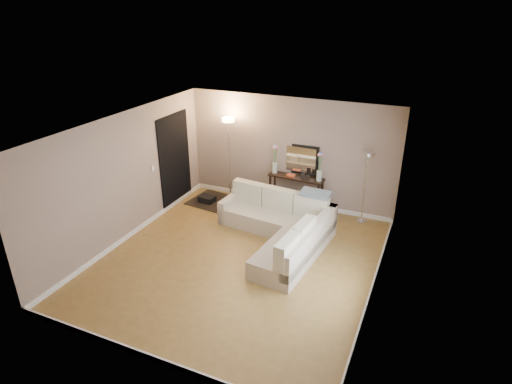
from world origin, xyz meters
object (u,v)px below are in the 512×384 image
at_px(console_table, 293,190).
at_px(floor_lamp_lit, 229,143).
at_px(sectional_sofa, 282,227).
at_px(floor_lamp_unlit, 367,174).

relative_size(console_table, floor_lamp_lit, 0.64).
xyz_separation_m(console_table, floor_lamp_lit, (-1.59, -0.13, 1.00)).
bearing_deg(sectional_sofa, floor_lamp_unlit, 47.51).
bearing_deg(console_table, sectional_sofa, -78.44).
relative_size(sectional_sofa, floor_lamp_unlit, 1.57).
height_order(sectional_sofa, floor_lamp_lit, floor_lamp_lit).
xyz_separation_m(sectional_sofa, console_table, (-0.32, 1.57, 0.13)).
bearing_deg(sectional_sofa, floor_lamp_lit, 142.99).
relative_size(floor_lamp_lit, floor_lamp_unlit, 1.25).
relative_size(sectional_sofa, console_table, 1.96).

